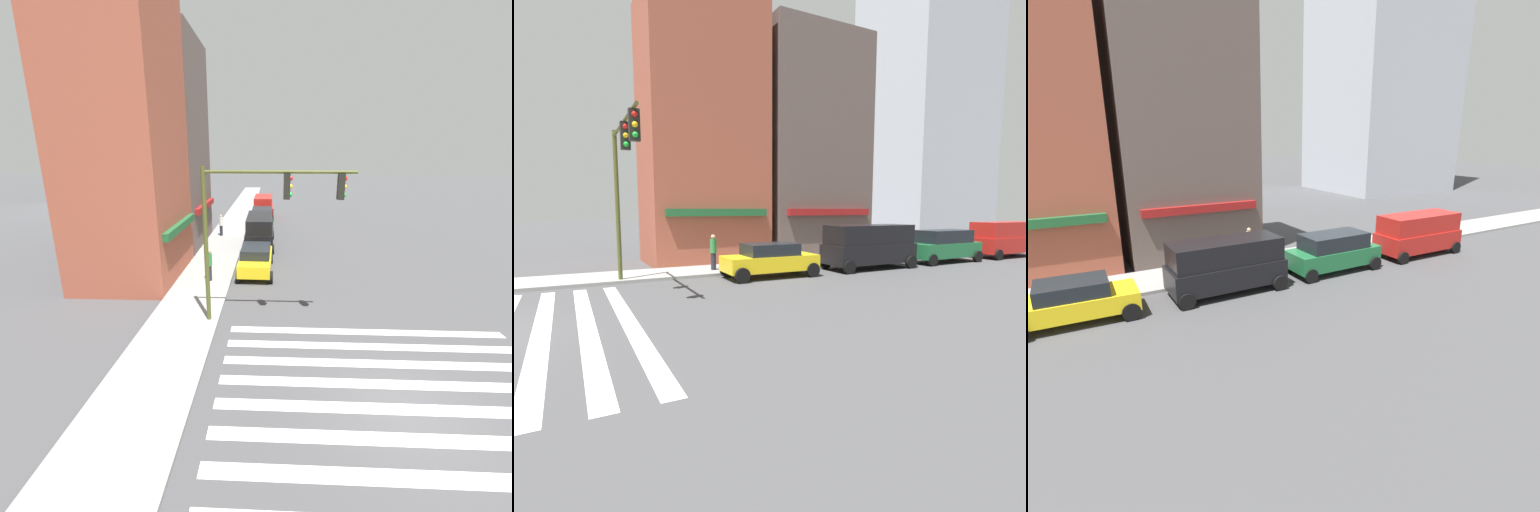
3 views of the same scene
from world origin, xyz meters
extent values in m
cube|color=silver|center=(2.16, 0.00, 0.00)|extent=(0.45, 10.80, 0.01)
cube|color=silver|center=(3.24, 0.00, 0.00)|extent=(0.45, 10.80, 0.01)
cube|color=silver|center=(4.32, 0.00, 0.00)|extent=(0.45, 10.80, 0.01)
cube|color=#9E4C38|center=(10.30, 11.50, 7.50)|extent=(6.70, 5.00, 14.99)
cube|color=#1E592D|center=(10.30, 8.85, 3.00)|extent=(5.70, 0.30, 0.40)
cube|color=brown|center=(17.67, 11.50, 7.21)|extent=(7.05, 5.00, 14.43)
cube|color=maroon|center=(17.67, 8.85, 3.00)|extent=(5.99, 0.30, 0.40)
cube|color=#B2B7C1|center=(47.10, 28.41, 23.24)|extent=(14.13, 12.82, 46.48)
cylinder|color=#474C1E|center=(4.89, 6.40, 3.22)|extent=(0.18, 0.18, 6.44)
cylinder|color=#474C1E|center=(4.89, 3.54, 6.24)|extent=(0.12, 5.72, 0.12)
cube|color=black|center=(4.89, 3.25, 5.71)|extent=(0.32, 0.24, 0.95)
sphere|color=red|center=(4.89, 3.12, 6.01)|extent=(0.18, 0.18, 0.18)
sphere|color=#EAAD14|center=(4.89, 3.12, 5.71)|extent=(0.18, 0.18, 0.18)
sphere|color=green|center=(4.89, 3.12, 5.41)|extent=(0.18, 0.18, 0.18)
cube|color=black|center=(4.89, 1.25, 5.71)|extent=(0.32, 0.24, 0.95)
sphere|color=red|center=(4.89, 1.12, 6.01)|extent=(0.18, 0.18, 0.18)
sphere|color=#EAAD14|center=(4.89, 1.12, 5.71)|extent=(0.18, 0.18, 0.18)
sphere|color=green|center=(4.89, 1.12, 5.41)|extent=(0.18, 0.18, 0.18)
cube|color=yellow|center=(11.30, 4.70, 0.69)|extent=(4.44, 1.91, 0.70)
cube|color=black|center=(11.30, 4.70, 1.31)|extent=(2.46, 1.72, 0.55)
cylinder|color=black|center=(9.51, 5.60, 0.34)|extent=(0.68, 0.22, 0.68)
cylinder|color=black|center=(9.51, 3.80, 0.34)|extent=(0.68, 0.22, 0.68)
cylinder|color=black|center=(13.10, 5.60, 0.34)|extent=(0.68, 0.22, 0.68)
cylinder|color=black|center=(13.10, 3.80, 0.34)|extent=(0.68, 0.22, 0.68)
cube|color=black|center=(17.25, 4.70, 0.84)|extent=(5.02, 2.04, 1.00)
cube|color=black|center=(17.25, 4.70, 1.84)|extent=(4.77, 1.88, 1.00)
cylinder|color=black|center=(15.16, 5.70, 0.34)|extent=(0.68, 0.22, 0.68)
cylinder|color=black|center=(15.16, 3.70, 0.34)|extent=(0.68, 0.22, 0.68)
cylinder|color=black|center=(19.34, 5.70, 0.34)|extent=(0.68, 0.22, 0.68)
cylinder|color=black|center=(19.34, 3.70, 0.34)|extent=(0.68, 0.22, 0.68)
cube|color=#1E6638|center=(22.97, 4.70, 0.77)|extent=(4.73, 1.98, 0.85)
cube|color=black|center=(22.97, 4.70, 1.56)|extent=(3.32, 1.81, 0.75)
cylinder|color=black|center=(21.03, 5.65, 0.34)|extent=(0.68, 0.22, 0.68)
cylinder|color=black|center=(21.03, 3.75, 0.34)|extent=(0.68, 0.22, 0.68)
cylinder|color=black|center=(24.91, 5.65, 0.34)|extent=(0.68, 0.22, 0.68)
cylinder|color=black|center=(24.91, 3.75, 0.34)|extent=(0.68, 0.22, 0.68)
cube|color=#B21E19|center=(28.92, 4.70, 0.84)|extent=(5.02, 2.05, 1.00)
cube|color=#B21E19|center=(28.92, 4.70, 1.84)|extent=(4.77, 1.88, 1.00)
cylinder|color=black|center=(26.83, 5.70, 0.34)|extent=(0.68, 0.22, 0.68)
cylinder|color=black|center=(26.83, 3.70, 0.34)|extent=(0.68, 0.22, 0.68)
cylinder|color=black|center=(31.01, 5.70, 0.34)|extent=(0.68, 0.22, 0.68)
cylinder|color=#23232D|center=(9.39, 7.17, 0.57)|extent=(0.26, 0.26, 0.85)
cylinder|color=#2D7A3D|center=(9.39, 7.17, 1.35)|extent=(0.32, 0.32, 0.70)
sphere|color=tan|center=(9.39, 7.17, 1.81)|extent=(0.22, 0.22, 0.22)
cylinder|color=#23232D|center=(19.87, 8.02, 0.57)|extent=(0.26, 0.26, 0.85)
cylinder|color=silver|center=(19.87, 8.02, 1.35)|extent=(0.32, 0.32, 0.70)
sphere|color=tan|center=(19.87, 8.02, 1.81)|extent=(0.22, 0.22, 0.22)
camera|label=1|loc=(-8.12, 3.82, 6.97)|focal=24.00mm
camera|label=2|loc=(2.84, -11.73, 3.17)|focal=28.00mm
camera|label=3|loc=(11.30, -10.72, 6.60)|focal=28.00mm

